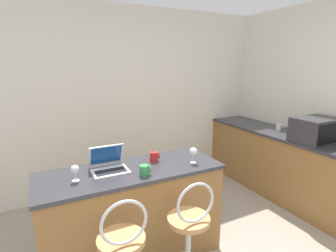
# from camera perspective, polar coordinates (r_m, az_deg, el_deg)

# --- Properties ---
(wall_back) EXTENTS (12.00, 0.06, 2.60)m
(wall_back) POSITION_cam_1_polar(r_m,az_deg,el_deg) (3.81, -9.58, 5.40)
(wall_back) COLOR silver
(wall_back) RESTS_ON ground_plane
(breakfast_bar) EXTENTS (1.64, 0.61, 0.90)m
(breakfast_bar) POSITION_cam_1_polar(r_m,az_deg,el_deg) (2.60, -7.60, -18.44)
(breakfast_bar) COLOR olive
(breakfast_bar) RESTS_ON ground_plane
(counter_right) EXTENTS (0.62, 2.95, 0.90)m
(counter_right) POSITION_cam_1_polar(r_m,az_deg,el_deg) (3.91, 26.21, -8.51)
(counter_right) COLOR olive
(counter_right) RESTS_ON ground_plane
(bar_stool_far) EXTENTS (0.40, 0.40, 0.98)m
(bar_stool_far) POSITION_cam_1_polar(r_m,az_deg,el_deg) (2.28, 4.68, -23.48)
(bar_stool_far) COLOR silver
(bar_stool_far) RESTS_ON ground_plane
(laptop) EXTENTS (0.31, 0.28, 0.22)m
(laptop) POSITION_cam_1_polar(r_m,az_deg,el_deg) (2.40, -12.82, -8.04)
(laptop) COLOR silver
(laptop) RESTS_ON breakfast_bar
(microwave) EXTENTS (0.53, 0.39, 0.29)m
(microwave) POSITION_cam_1_polar(r_m,az_deg,el_deg) (3.61, 29.54, -0.75)
(microwave) COLOR #2D2D30
(microwave) RESTS_ON counter_right
(wine_glass_short) EXTENTS (0.07, 0.07, 0.14)m
(wine_glass_short) POSITION_cam_1_polar(r_m,az_deg,el_deg) (2.24, -19.61, -8.98)
(wine_glass_short) COLOR silver
(wine_glass_short) RESTS_ON breakfast_bar
(mug_green) EXTENTS (0.10, 0.08, 0.09)m
(mug_green) POSITION_cam_1_polar(r_m,az_deg,el_deg) (2.24, -5.15, -9.58)
(mug_green) COLOR #338447
(mug_green) RESTS_ON breakfast_bar
(mug_red) EXTENTS (0.09, 0.08, 0.09)m
(mug_red) POSITION_cam_1_polar(r_m,az_deg,el_deg) (2.55, -3.05, -6.67)
(mug_red) COLOR red
(mug_red) RESTS_ON breakfast_bar
(wine_glass_tall) EXTENTS (0.08, 0.08, 0.15)m
(wine_glass_tall) POSITION_cam_1_polar(r_m,az_deg,el_deg) (2.49, 5.54, -5.64)
(wine_glass_tall) COLOR silver
(wine_glass_tall) RESTS_ON breakfast_bar
(mug_white) EXTENTS (0.09, 0.07, 0.09)m
(mug_white) POSITION_cam_1_polar(r_m,az_deg,el_deg) (4.03, 23.05, -0.23)
(mug_white) COLOR white
(mug_white) RESTS_ON counter_right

